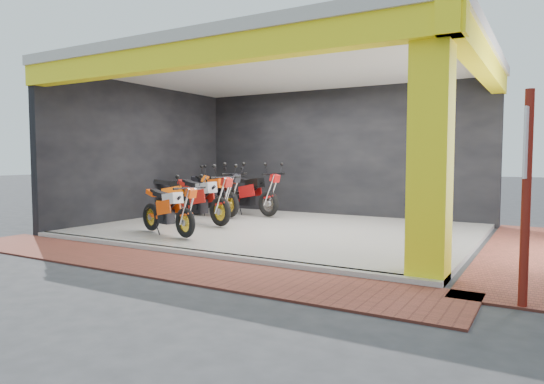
{
  "coord_description": "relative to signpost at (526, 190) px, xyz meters",
  "views": [
    {
      "loc": [
        5.14,
        -7.24,
        1.63
      ],
      "look_at": [
        -0.1,
        1.77,
        0.9
      ],
      "focal_mm": 32.0,
      "sensor_mm": 36.0,
      "label": 1
    }
  ],
  "objects": [
    {
      "name": "ground",
      "position": [
        -4.9,
        1.43,
        -1.29
      ],
      "size": [
        80.0,
        80.0,
        0.0
      ],
      "primitive_type": "plane",
      "color": "#2D2D30",
      "rests_on": "ground"
    },
    {
      "name": "showroom_floor",
      "position": [
        -4.9,
        3.43,
        -1.24
      ],
      "size": [
        8.0,
        6.0,
        0.1
      ],
      "primitive_type": "cube",
      "color": "silver",
      "rests_on": "ground"
    },
    {
      "name": "showroom_ceiling",
      "position": [
        -4.9,
        3.43,
        2.31
      ],
      "size": [
        8.4,
        6.4,
        0.2
      ],
      "primitive_type": "cube",
      "color": "beige",
      "rests_on": "corner_column"
    },
    {
      "name": "back_wall",
      "position": [
        -4.9,
        6.53,
        0.46
      ],
      "size": [
        8.2,
        0.2,
        3.5
      ],
      "primitive_type": "cube",
      "color": "black",
      "rests_on": "ground"
    },
    {
      "name": "left_wall",
      "position": [
        -9.0,
        3.43,
        0.46
      ],
      "size": [
        0.2,
        6.2,
        3.5
      ],
      "primitive_type": "cube",
      "color": "black",
      "rests_on": "ground"
    },
    {
      "name": "corner_column",
      "position": [
        -1.15,
        0.68,
        0.46
      ],
      "size": [
        0.5,
        0.5,
        3.5
      ],
      "primitive_type": "cube",
      "color": "#FFF215",
      "rests_on": "ground"
    },
    {
      "name": "header_beam_front",
      "position": [
        -4.9,
        0.43,
        2.01
      ],
      "size": [
        8.4,
        0.3,
        0.4
      ],
      "primitive_type": "cube",
      "color": "#FFF215",
      "rests_on": "corner_column"
    },
    {
      "name": "header_beam_right",
      "position": [
        -0.9,
        3.43,
        2.01
      ],
      "size": [
        0.3,
        6.4,
        0.4
      ],
      "primitive_type": "cube",
      "color": "#FFF215",
      "rests_on": "corner_column"
    },
    {
      "name": "floor_kerb",
      "position": [
        -4.9,
        0.41,
        -1.24
      ],
      "size": [
        8.0,
        0.2,
        0.1
      ],
      "primitive_type": "cube",
      "color": "silver",
      "rests_on": "ground"
    },
    {
      "name": "paver_front",
      "position": [
        -4.9,
        -0.37,
        -1.28
      ],
      "size": [
        9.0,
        1.4,
        0.03
      ],
      "primitive_type": "cube",
      "color": "brown",
      "rests_on": "ground"
    },
    {
      "name": "paver_right",
      "position": [
        -0.1,
        3.43,
        -1.28
      ],
      "size": [
        1.4,
        7.0,
        0.03
      ],
      "primitive_type": "cube",
      "color": "brown",
      "rests_on": "ground"
    },
    {
      "name": "signpost",
      "position": [
        0.0,
        0.0,
        0.0
      ],
      "size": [
        0.09,
        0.33,
        2.36
      ],
      "rotation": [
        0.0,
        0.0,
        -0.17
      ],
      "color": "maroon",
      "rests_on": "ground"
    },
    {
      "name": "moto_hero",
      "position": [
        -5.76,
        1.24,
        -0.6
      ],
      "size": [
        2.04,
        1.2,
        1.17
      ],
      "primitive_type": null,
      "rotation": [
        0.0,
        0.0,
        -0.27
      ],
      "color": "#F9490A",
      "rests_on": "showroom_floor"
    },
    {
      "name": "moto_row_a",
      "position": [
        -6.1,
        2.81,
        -0.52
      ],
      "size": [
        2.33,
        1.32,
        1.34
      ],
      "primitive_type": null,
      "rotation": [
        0.0,
        0.0,
        -0.25
      ],
      "color": "red",
      "rests_on": "showroom_floor"
    },
    {
      "name": "moto_row_b",
      "position": [
        -6.09,
        4.88,
        -0.51
      ],
      "size": [
        2.35,
        1.3,
        1.36
      ],
      "primitive_type": null,
      "rotation": [
        0.0,
        0.0,
        -0.22
      ],
      "color": "red",
      "rests_on": "showroom_floor"
    },
    {
      "name": "moto_row_c",
      "position": [
        -6.84,
        4.23,
        -0.51
      ],
      "size": [
        2.38,
        1.37,
        1.37
      ],
      "primitive_type": null,
      "rotation": [
        0.0,
        0.0,
        -0.26
      ],
      "color": "black",
      "rests_on": "showroom_floor"
    },
    {
      "name": "moto_row_d",
      "position": [
        -7.95,
        4.3,
        -0.54
      ],
      "size": [
        2.24,
        1.72,
        1.3
      ],
      "primitive_type": null,
      "rotation": [
        0.0,
        0.0,
        0.51
      ],
      "color": "#E05809",
      "rests_on": "showroom_floor"
    },
    {
      "name": "moto_row_e",
      "position": [
        -7.57,
        5.29,
        -0.57
      ],
      "size": [
        2.15,
        1.44,
        1.24
      ],
      "primitive_type": null,
      "rotation": [
        0.0,
        0.0,
        -0.38
      ],
      "color": "#AE2012",
      "rests_on": "showroom_floor"
    }
  ]
}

